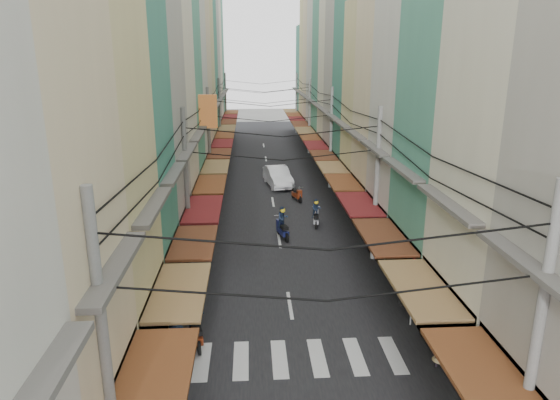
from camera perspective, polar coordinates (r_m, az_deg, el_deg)
name	(u,v)px	position (r m, az deg, el deg)	size (l,w,h in m)	color
ground	(287,285)	(24.30, 0.76, -9.73)	(160.00, 160.00, 0.00)	slate
road	(270,182)	(43.13, -1.19, 2.04)	(10.00, 80.00, 0.02)	black
sidewalk_left	(194,183)	(43.37, -9.80, 1.91)	(3.00, 80.00, 0.06)	slate
sidewalk_right	(344,181)	(43.86, 7.34, 2.18)	(3.00, 80.00, 0.06)	slate
crosswalk	(299,358)	(19.10, 2.14, -17.59)	(7.55, 2.40, 0.01)	silver
building_row_left	(163,67)	(38.84, -13.21, 14.62)	(7.80, 67.67, 23.70)	beige
building_row_right	(376,71)	(39.40, 10.91, 14.24)	(7.80, 68.98, 22.59)	#3C846D
utility_poles	(272,112)	(37.03, -0.93, 10.02)	(10.20, 66.13, 8.20)	gray
white_car	(278,186)	(42.05, -0.24, 1.65)	(5.67, 2.22, 2.00)	silver
bicycle	(416,308)	(23.09, 15.30, -11.84)	(0.55, 1.48, 1.02)	black
moving_scooters	(276,240)	(28.26, -0.41, -4.61)	(6.86, 21.07, 1.97)	black
parked_scooters	(402,301)	(22.45, 13.73, -11.20)	(13.27, 12.82, 0.98)	black
pedestrians	(193,247)	(26.51, -9.89, -5.30)	(12.75, 17.17, 2.14)	#281F2A
market_umbrella	(521,330)	(18.61, 25.87, -13.23)	(2.17, 2.17, 2.29)	#B2B2B7
traffic_sign	(413,277)	(20.80, 15.01, -8.53)	(0.10, 0.64, 2.93)	gray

